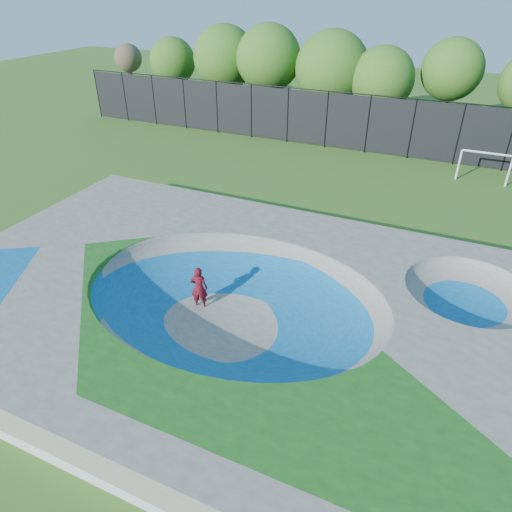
{
  "coord_description": "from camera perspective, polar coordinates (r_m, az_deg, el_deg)",
  "views": [
    {
      "loc": [
        6.02,
        -11.45,
        10.79
      ],
      "look_at": [
        -0.49,
        3.0,
        1.1
      ],
      "focal_mm": 32.0,
      "sensor_mm": 36.0,
      "label": 1
    }
  ],
  "objects": [
    {
      "name": "treeline",
      "position": [
        37.77,
        21.91,
        20.52
      ],
      "size": [
        52.08,
        7.19,
        8.33
      ],
      "color": "#483524",
      "rests_on": "ground"
    },
    {
      "name": "skate_deck",
      "position": [
        16.37,
        -2.77,
        -6.42
      ],
      "size": [
        22.0,
        14.0,
        1.5
      ],
      "primitive_type": "cube",
      "color": "gray",
      "rests_on": "ground"
    },
    {
      "name": "skater",
      "position": [
        17.2,
        -7.13,
        -3.97
      ],
      "size": [
        0.74,
        0.59,
        1.78
      ],
      "primitive_type": "imported",
      "rotation": [
        0.0,
        0.0,
        3.43
      ],
      "color": "#AA0D1D",
      "rests_on": "ground"
    },
    {
      "name": "soccer_goal",
      "position": [
        31.2,
        26.74,
        10.48
      ],
      "size": [
        2.94,
        0.12,
        1.94
      ],
      "color": "silver",
      "rests_on": "ground"
    },
    {
      "name": "fence",
      "position": [
        34.13,
        13.82,
        15.82
      ],
      "size": [
        48.09,
        0.09,
        4.04
      ],
      "color": "black",
      "rests_on": "ground"
    },
    {
      "name": "ground",
      "position": [
        16.84,
        -2.7,
        -8.43
      ],
      "size": [
        120.0,
        120.0,
        0.0
      ],
      "primitive_type": "plane",
      "color": "#315C19",
      "rests_on": "ground"
    },
    {
      "name": "skateboard",
      "position": [
        17.71,
        -6.95,
        -6.25
      ],
      "size": [
        0.81,
        0.45,
        0.05
      ],
      "primitive_type": "cube",
      "rotation": [
        0.0,
        0.0,
        0.32
      ],
      "color": "black",
      "rests_on": "ground"
    }
  ]
}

